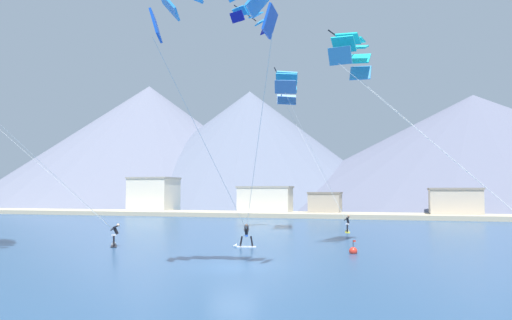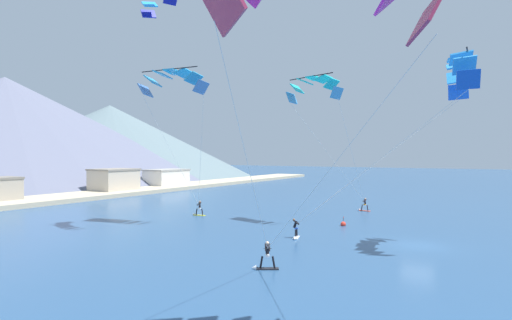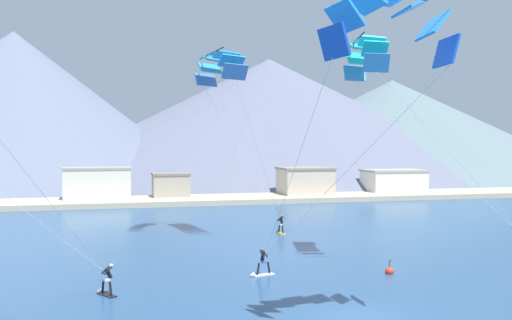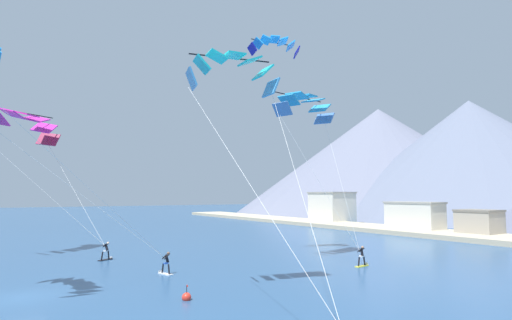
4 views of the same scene
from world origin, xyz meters
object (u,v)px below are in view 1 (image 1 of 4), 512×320
(kitesurfer_near_lead, at_px, (114,239))
(parafoil_kite_far_left, at_px, (287,84))
(parafoil_kite_near_trail, at_px, (213,4))
(race_marker_buoy, at_px, (353,251))
(parafoil_kite_distant_high_outer, at_px, (251,16))
(kitesurfer_far_left, at_px, (347,227))
(kitesurfer_near_trail, at_px, (244,240))
(parafoil_kite_mid_center, at_px, (352,52))

(kitesurfer_near_lead, height_order, parafoil_kite_far_left, parafoil_kite_far_left)
(parafoil_kite_near_trail, height_order, parafoil_kite_far_left, parafoil_kite_far_left)
(parafoil_kite_near_trail, bearing_deg, race_marker_buoy, 62.26)
(kitesurfer_near_lead, distance_m, parafoil_kite_distant_high_outer, 27.49)
(kitesurfer_far_left, bearing_deg, kitesurfer_near_lead, -130.74)
(parafoil_kite_far_left, relative_size, parafoil_kite_distant_high_outer, 2.61)
(parafoil_kite_far_left, distance_m, race_marker_buoy, 23.47)
(kitesurfer_near_trail, distance_m, race_marker_buoy, 8.40)
(kitesurfer_far_left, distance_m, parafoil_kite_mid_center, 20.09)
(parafoil_kite_near_trail, bearing_deg, kitesurfer_near_trail, 100.79)
(kitesurfer_far_left, xyz_separation_m, parafoil_kite_near_trail, (-3.61, -28.48, 13.14))
(parafoil_kite_mid_center, height_order, parafoil_kite_distant_high_outer, parafoil_kite_distant_high_outer)
(kitesurfer_far_left, xyz_separation_m, parafoil_kite_far_left, (-5.94, -1.46, 14.75))
(kitesurfer_near_lead, xyz_separation_m, parafoil_kite_far_left, (9.67, 16.66, 14.75))
(kitesurfer_near_trail, distance_m, parafoil_kite_far_left, 20.60)
(parafoil_kite_near_trail, height_order, parafoil_kite_distant_high_outer, parafoil_kite_distant_high_outer)
(kitesurfer_near_lead, bearing_deg, kitesurfer_near_trail, 13.46)
(parafoil_kite_near_trail, distance_m, parafoil_kite_distant_high_outer, 27.86)
(race_marker_buoy, bearing_deg, parafoil_kite_far_left, 117.11)
(kitesurfer_far_left, bearing_deg, parafoil_kite_distant_high_outer, -164.06)
(parafoil_kite_distant_high_outer, bearing_deg, parafoil_kite_near_trail, -77.15)
(kitesurfer_near_trail, bearing_deg, kitesurfer_far_left, 69.17)
(parafoil_kite_far_left, bearing_deg, parafoil_kite_near_trail, -85.07)
(kitesurfer_near_lead, distance_m, kitesurfer_near_trail, 9.86)
(kitesurfer_far_left, bearing_deg, kitesurfer_near_trail, -110.83)
(parafoil_kite_distant_high_outer, xyz_separation_m, race_marker_buoy, (11.71, -14.69, -22.35))
(parafoil_kite_distant_high_outer, height_order, race_marker_buoy, parafoil_kite_distant_high_outer)
(race_marker_buoy, bearing_deg, parafoil_kite_near_trail, -117.74)
(race_marker_buoy, bearing_deg, parafoil_kite_distant_high_outer, 128.55)
(kitesurfer_far_left, xyz_separation_m, parafoil_kite_mid_center, (2.04, -14.20, 14.07))
(parafoil_kite_far_left, bearing_deg, parafoil_kite_distant_high_outer, -160.61)
(kitesurfer_near_lead, bearing_deg, parafoil_kite_mid_center, 12.53)
(parafoil_kite_far_left, height_order, parafoil_kite_distant_high_outer, parafoil_kite_distant_high_outer)
(parafoil_kite_near_trail, relative_size, parafoil_kite_distant_high_outer, 2.45)
(kitesurfer_near_trail, relative_size, race_marker_buoy, 1.76)
(kitesurfer_near_trail, xyz_separation_m, parafoil_kite_near_trail, (2.41, -12.66, 13.17))
(kitesurfer_far_left, height_order, race_marker_buoy, kitesurfer_far_left)
(parafoil_kite_mid_center, bearing_deg, parafoil_kite_distant_high_outer, 135.10)
(kitesurfer_far_left, distance_m, race_marker_buoy, 17.55)
(kitesurfer_near_lead, bearing_deg, parafoil_kite_far_left, 59.88)
(kitesurfer_near_lead, height_order, kitesurfer_far_left, kitesurfer_far_left)
(kitesurfer_near_trail, distance_m, parafoil_kite_near_trail, 18.42)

